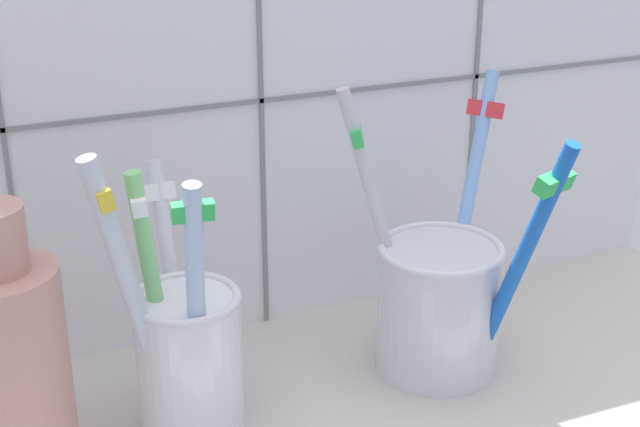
% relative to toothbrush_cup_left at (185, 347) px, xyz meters
% --- Properties ---
extents(counter_slab, '(0.64, 0.22, 0.02)m').
position_rel_toothbrush_cup_left_xyz_m(counter_slab, '(0.08, -0.01, -0.06)').
color(counter_slab, '#BCB7AD').
rests_on(counter_slab, ground).
extents(tile_wall_back, '(0.64, 0.02, 0.45)m').
position_rel_toothbrush_cup_left_xyz_m(tile_wall_back, '(0.08, 0.11, 0.15)').
color(tile_wall_back, white).
rests_on(tile_wall_back, ground).
extents(toothbrush_cup_left, '(0.09, 0.10, 0.18)m').
position_rel_toothbrush_cup_left_xyz_m(toothbrush_cup_left, '(0.00, 0.00, 0.00)').
color(toothbrush_cup_left, white).
rests_on(toothbrush_cup_left, counter_slab).
extents(toothbrush_cup_right, '(0.13, 0.13, 0.19)m').
position_rel_toothbrush_cup_left_xyz_m(toothbrush_cup_right, '(0.17, -0.00, -0.00)').
color(toothbrush_cup_right, silver).
rests_on(toothbrush_cup_right, counter_slab).
extents(ceramic_vase, '(0.06, 0.06, 0.15)m').
position_rel_toothbrush_cup_left_xyz_m(ceramic_vase, '(-0.09, -0.00, 0.01)').
color(ceramic_vase, tan).
rests_on(ceramic_vase, counter_slab).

